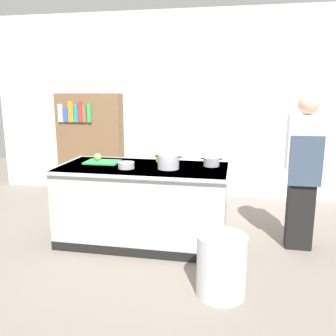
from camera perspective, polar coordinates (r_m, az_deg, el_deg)
name	(u,v)px	position (r m, az deg, el deg)	size (l,w,h in m)	color
ground_plane	(144,240)	(4.37, -3.80, -11.39)	(10.00, 10.00, 0.00)	slate
back_wall	(175,106)	(6.05, 1.12, 9.93)	(6.40, 0.12, 3.00)	silver
counter_island	(144,203)	(4.20, -3.89, -5.57)	(1.98, 0.98, 0.90)	#B7BABF
cutting_board	(102,162)	(4.35, -10.41, 0.93)	(0.40, 0.28, 0.02)	green
onion	(98,157)	(4.41, -11.17, 1.77)	(0.09, 0.09, 0.09)	tan
stock_pot	(168,162)	(3.95, 0.05, 1.02)	(0.30, 0.24, 0.16)	#B7BABF
sauce_pan	(211,162)	(4.12, 6.92, 0.99)	(0.25, 0.18, 0.10)	#99999E
mixing_bowl	(126,165)	(4.00, -6.67, 0.44)	(0.18, 0.18, 0.07)	#B7BABF
juice_cup	(159,158)	(4.33, -1.49, 1.62)	(0.07, 0.07, 0.10)	yellow
trash_bin	(221,265)	(3.23, 8.51, -15.08)	(0.43, 0.43, 0.55)	silver
person_chef	(303,169)	(4.16, 20.76, -0.13)	(0.38, 0.25, 1.72)	black
bookshelf	(90,144)	(6.23, -12.26, 3.75)	(1.10, 0.31, 1.70)	brown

